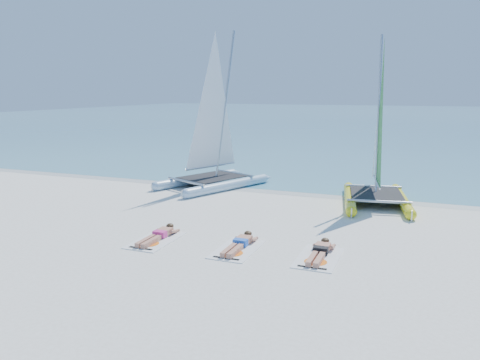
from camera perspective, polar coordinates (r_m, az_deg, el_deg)
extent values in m
plane|color=white|center=(14.24, 1.57, -5.94)|extent=(140.00, 140.00, 0.00)
cube|color=#76C2C6|center=(76.09, 17.96, 7.28)|extent=(140.00, 115.00, 0.01)
cube|color=beige|center=(19.35, 7.09, -1.48)|extent=(140.00, 1.40, 0.01)
cylinder|color=#B5DAED|center=(21.06, -5.25, 0.11)|extent=(2.17, 4.29, 0.40)
cone|color=#B5DAED|center=(22.70, -0.43, 0.95)|extent=(0.58, 0.68, 0.38)
cylinder|color=#B5DAED|center=(19.58, -1.47, -0.67)|extent=(2.17, 4.29, 0.40)
cone|color=#B5DAED|center=(21.34, 3.37, 0.28)|extent=(0.58, 0.68, 0.38)
cube|color=black|center=(20.27, -3.44, 0.38)|extent=(2.77, 3.05, 0.03)
cylinder|color=#B8BABF|center=(20.48, -1.83, 9.23)|extent=(0.56, 1.12, 6.22)
cylinder|color=yellow|center=(17.89, 13.23, -2.12)|extent=(1.07, 4.19, 0.37)
cone|color=yellow|center=(20.15, 13.06, -0.66)|extent=(0.44, 0.59, 0.35)
cylinder|color=yellow|center=(18.05, 19.17, -2.32)|extent=(1.07, 4.19, 0.37)
cone|color=yellow|center=(20.29, 18.34, -0.86)|extent=(0.44, 0.59, 0.35)
cube|color=black|center=(17.90, 16.25, -1.55)|extent=(2.17, 2.58, 0.03)
cylinder|color=#B8BABF|center=(18.28, 16.55, 7.80)|extent=(0.27, 1.10, 5.77)
cube|color=white|center=(13.35, -10.25, -7.24)|extent=(1.00, 1.85, 0.02)
cube|color=tan|center=(13.66, -9.32, -6.30)|extent=(0.36, 0.55, 0.17)
cube|color=#E4358D|center=(13.50, -9.76, -6.50)|extent=(0.37, 0.22, 0.17)
cube|color=tan|center=(13.03, -11.12, -7.38)|extent=(0.31, 0.85, 0.13)
sphere|color=tan|center=(13.96, -8.56, -5.73)|extent=(0.21, 0.21, 0.21)
ellipsoid|color=#392615|center=(13.95, -8.54, -5.57)|extent=(0.22, 0.24, 0.15)
cube|color=white|center=(12.43, -0.34, -8.44)|extent=(1.00, 1.85, 0.02)
cube|color=tan|center=(12.77, 0.38, -7.38)|extent=(0.36, 0.55, 0.17)
cube|color=blue|center=(12.60, 0.05, -7.62)|extent=(0.37, 0.22, 0.17)
cube|color=tan|center=(12.08, -1.00, -8.64)|extent=(0.31, 0.85, 0.13)
sphere|color=tan|center=(13.09, 0.96, -6.74)|extent=(0.21, 0.21, 0.21)
ellipsoid|color=#392615|center=(13.09, 0.97, -6.56)|extent=(0.22, 0.24, 0.15)
cube|color=white|center=(12.01, 9.56, -9.30)|extent=(1.00, 1.85, 0.02)
cube|color=tan|center=(12.37, 9.99, -8.17)|extent=(0.36, 0.55, 0.17)
cube|color=black|center=(12.18, 9.80, -8.44)|extent=(0.37, 0.22, 0.17)
cube|color=tan|center=(11.64, 9.19, -9.56)|extent=(0.31, 0.85, 0.13)
sphere|color=tan|center=(12.70, 10.33, -7.48)|extent=(0.21, 0.21, 0.21)
ellipsoid|color=#392615|center=(12.70, 10.35, -7.29)|extent=(0.22, 0.24, 0.15)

